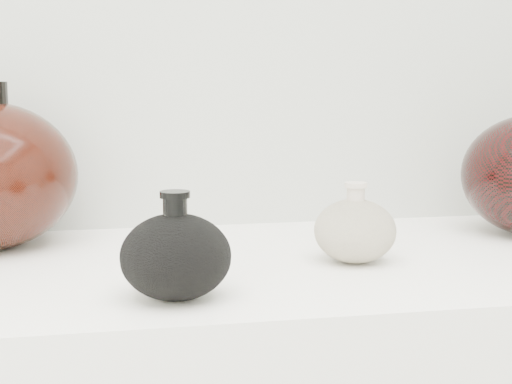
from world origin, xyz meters
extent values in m
cube|color=white|center=(0.00, 0.95, 0.89)|extent=(1.20, 0.50, 0.03)
ellipsoid|color=black|center=(-0.06, 0.79, 0.95)|extent=(0.13, 0.13, 0.09)
cylinder|color=black|center=(-0.06, 0.79, 1.00)|extent=(0.03, 0.03, 0.03)
cylinder|color=black|center=(-0.06, 0.79, 1.01)|extent=(0.04, 0.04, 0.01)
ellipsoid|color=beige|center=(0.18, 0.91, 0.94)|extent=(0.13, 0.13, 0.08)
cylinder|color=beige|center=(0.18, 0.91, 0.99)|extent=(0.03, 0.03, 0.02)
cylinder|color=beige|center=(0.18, 0.91, 1.00)|extent=(0.04, 0.04, 0.01)
camera|label=1|loc=(-0.12, 0.05, 1.12)|focal=50.00mm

